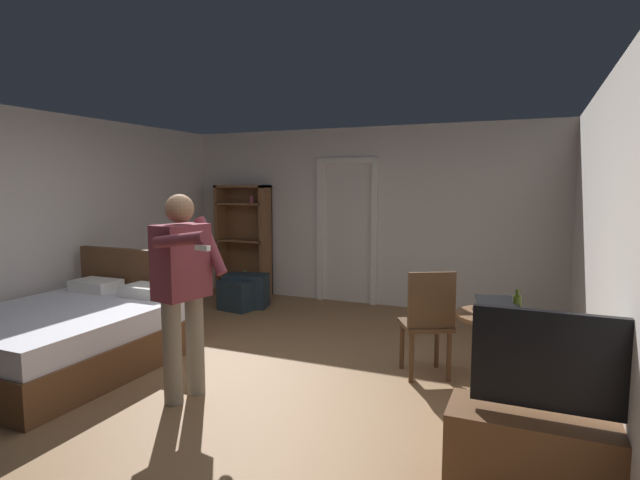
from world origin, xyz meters
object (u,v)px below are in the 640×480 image
(suitcase_small, at_px, (247,291))
(person_blue_shirt, at_px, (183,282))
(tv_flatscreen, at_px, (558,453))
(laptop, at_px, (495,309))
(bookshelf, at_px, (244,236))
(side_table, at_px, (497,341))
(suitcase_dark, at_px, (238,295))
(bottle_on_table, at_px, (517,306))
(bed, at_px, (71,334))
(wooden_chair, at_px, (428,319))

(suitcase_small, bearing_deg, person_blue_shirt, -81.47)
(tv_flatscreen, bearing_deg, laptop, 107.67)
(bookshelf, bearing_deg, laptop, -33.16)
(tv_flatscreen, height_order, person_blue_shirt, person_blue_shirt)
(side_table, bearing_deg, bookshelf, 147.40)
(laptop, xyz_separation_m, suitcase_dark, (-3.50, 1.68, -0.54))
(person_blue_shirt, xyz_separation_m, suitcase_dark, (-1.19, 2.66, -0.76))
(suitcase_dark, bearing_deg, laptop, -16.47)
(laptop, xyz_separation_m, bottle_on_table, (0.16, -0.04, 0.05))
(bottle_on_table, height_order, suitcase_small, bottle_on_table)
(bookshelf, distance_m, side_table, 4.71)
(suitcase_dark, bearing_deg, suitcase_small, 90.01)
(side_table, relative_size, person_blue_shirt, 0.42)
(bed, relative_size, bookshelf, 1.20)
(person_blue_shirt, xyz_separation_m, suitcase_small, (-1.16, 2.84, -0.73))
(bed, bearing_deg, side_table, 12.07)
(bookshelf, relative_size, bottle_on_table, 7.49)
(laptop, distance_m, person_blue_shirt, 2.52)
(bed, xyz_separation_m, suitcase_small, (0.36, 2.64, -0.07))
(wooden_chair, xyz_separation_m, suitcase_small, (-2.89, 1.62, -0.31))
(tv_flatscreen, height_order, suitcase_dark, tv_flatscreen)
(side_table, distance_m, suitcase_dark, 3.89)
(side_table, bearing_deg, bottle_on_table, -29.74)
(suitcase_dark, bearing_deg, bottle_on_table, -15.97)
(tv_flatscreen, distance_m, bottle_on_table, 1.40)
(bed, bearing_deg, tv_flatscreen, -7.26)
(bed, xyz_separation_m, bottle_on_table, (3.99, 0.74, 0.50))
(tv_flatscreen, distance_m, laptop, 1.45)
(bed, bearing_deg, suitcase_dark, 82.40)
(tv_flatscreen, height_order, suitcase_small, tv_flatscreen)
(tv_flatscreen, relative_size, side_table, 1.65)
(tv_flatscreen, bearing_deg, wooden_chair, 122.74)
(wooden_chair, bearing_deg, bottle_on_table, -20.38)
(bottle_on_table, relative_size, person_blue_shirt, 0.14)
(bottle_on_table, bearing_deg, person_blue_shirt, -159.19)
(laptop, height_order, suitcase_small, laptop)
(laptop, height_order, wooden_chair, wooden_chair)
(bottle_on_table, distance_m, suitcase_dark, 4.08)
(bookshelf, bearing_deg, tv_flatscreen, -41.79)
(bottle_on_table, xyz_separation_m, suitcase_dark, (-3.66, 1.72, -0.59))
(laptop, xyz_separation_m, person_blue_shirt, (-2.31, -0.98, 0.21))
(bed, distance_m, bottle_on_table, 4.08)
(bottle_on_table, bearing_deg, laptop, 166.58)
(laptop, distance_m, bottle_on_table, 0.17)
(tv_flatscreen, height_order, wooden_chair, tv_flatscreen)
(bed, relative_size, suitcase_dark, 4.50)
(suitcase_small, bearing_deg, wooden_chair, -43.02)
(bookshelf, height_order, suitcase_dark, bookshelf)
(tv_flatscreen, bearing_deg, suitcase_dark, 142.56)
(laptop, bearing_deg, person_blue_shirt, -157.08)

